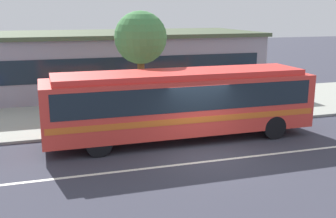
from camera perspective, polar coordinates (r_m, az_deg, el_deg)
The scene contains 10 objects.
ground_plane at distance 15.84m, azimuth 5.26°, elevation -6.18°, with size 120.00×120.00×0.00m, color #343541.
sidewalk_slab at distance 22.53m, azimuth -1.91°, elevation -0.00°, with size 60.00×8.00×0.12m, color #97998E.
lane_stripe_center at distance 15.15m, azimuth 6.42°, elevation -7.13°, with size 56.00×0.16×0.01m, color silver.
transit_bus at distance 17.09m, azimuth 1.79°, elevation 1.23°, with size 11.23×2.59×2.90m.
pedestrian_waiting_near_sign at distance 20.30m, azimuth 3.60°, elevation 1.64°, with size 0.48×0.48×1.76m.
pedestrian_walking_along_curb at distance 19.07m, azimuth 0.48°, elevation 0.77°, with size 0.36×0.36×1.70m.
pedestrian_standing_by_tree at distance 20.51m, azimuth 9.38°, elevation 1.33°, with size 0.37×0.37×1.61m.
bus_stop_sign at distance 20.34m, azimuth 10.01°, elevation 3.14°, with size 0.12×0.44×2.51m.
street_tree_near_stop at distance 19.76m, azimuth -3.83°, elevation 9.70°, with size 2.50×2.50×5.20m.
station_building at distance 28.11m, azimuth -7.18°, elevation 6.56°, with size 18.63×8.33×3.93m.
Camera 1 is at (-5.79, -13.75, 5.32)m, focal length 43.97 mm.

